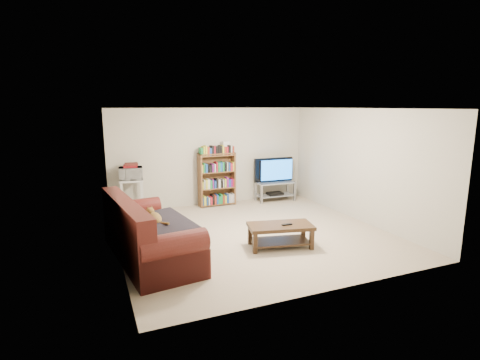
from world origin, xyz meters
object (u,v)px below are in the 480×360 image
tv_stand (275,188)px  bookshelf (217,179)px  sofa (145,238)px  coffee_table (280,231)px

tv_stand → bookshelf: (-1.55, 0.14, 0.34)m
bookshelf → sofa: bearing=-129.5°
tv_stand → bookshelf: 1.60m
sofa → tv_stand: 4.53m
sofa → coffee_table: 2.30m
sofa → coffee_table: sofa is taller
tv_stand → bookshelf: bearing=176.6°
sofa → bookshelf: bearing=44.0°
sofa → bookshelf: bookshelf is taller
coffee_table → sofa: bearing=-176.5°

